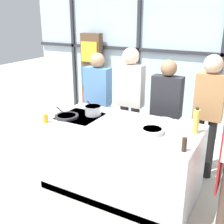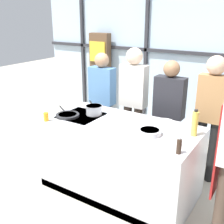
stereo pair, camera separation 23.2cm
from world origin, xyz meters
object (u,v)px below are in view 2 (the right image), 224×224
Objects in this scene: spectator_center_right at (169,110)px; spectator_far_right at (211,110)px; spectator_far_left at (102,96)px; saucepan at (94,110)px; oil_bottle at (195,123)px; pepper_grinder at (179,146)px; mixing_bowl at (150,132)px; spectator_center_left at (133,97)px; frying_pan at (67,115)px; juice_glass_near at (46,117)px; white_plate at (165,122)px.

spectator_center_right is 0.94× the size of spectator_far_right.
saucepan is at bearing 117.02° from spectator_far_left.
oil_bottle is at bearing 130.02° from spectator_center_right.
saucepan is 1.92× the size of pepper_grinder.
mixing_bowl is 0.51m from pepper_grinder.
spectator_center_right is at bearing 116.11° from pepper_grinder.
spectator_far_left is at bearing 0.00° from spectator_center_left.
saucepan is 1.11× the size of oil_bottle.
saucepan is (-1.34, -0.72, -0.03)m from spectator_far_right.
oil_bottle reaches higher than frying_pan.
spectator_center_left reaches higher than spectator_far_left.
oil_bottle is (1.14, -0.67, 0.05)m from spectator_center_left.
spectator_center_left is at bearing 127.97° from mixing_bowl.
spectator_center_right reaches higher than juice_glass_near.
spectator_far_left reaches higher than mixing_bowl.
juice_glass_near is (-1.70, -0.57, -0.09)m from oil_bottle.
oil_bottle is at bearing 89.58° from spectator_far_right.
spectator_far_left is 0.81m from saucepan.
spectator_center_left is 1.64m from pepper_grinder.
saucepan is 1.29× the size of mixing_bowl.
mixing_bowl is at bearing -11.84° from saucepan.
spectator_center_left reaches higher than frying_pan.
spectator_center_left reaches higher than white_plate.
white_plate is at bearing 122.17° from pepper_grinder.
spectator_far_left is 1.01× the size of spectator_center_right.
pepper_grinder reaches higher than juice_glass_near.
oil_bottle is at bearing -24.59° from white_plate.
spectator_center_right reaches higher than white_plate.
white_plate is at bearing 145.99° from spectator_center_left.
juice_glass_near is (-1.71, -1.24, -0.04)m from spectator_far_right.
spectator_center_left is 9.90× the size of pepper_grinder.
spectator_center_right is 6.89× the size of white_plate.
spectator_far_left reaches higher than white_plate.
spectator_far_left is at bearing -0.00° from spectator_far_right.
mixing_bowl is (0.00, -0.44, 0.03)m from white_plate.
spectator_far_left is at bearing 90.23° from juice_glass_near.
spectator_far_right is 9.77× the size of pepper_grinder.
white_plate is (0.14, -0.48, 0.01)m from spectator_center_right.
mixing_bowl is (-0.43, -0.91, -0.07)m from spectator_far_right.
spectator_center_right is 0.92m from mixing_bowl.
spectator_far_left is 0.97m from frying_pan.
frying_pan is at bearing 64.66° from spectator_center_left.
spectator_far_right is 5.65× the size of oil_bottle.
spectator_far_left is 0.94× the size of spectator_center_left.
spectator_center_left is 1.32m from oil_bottle.
mixing_bowl is at bearing 148.92° from pepper_grinder.
mixing_bowl reaches higher than frying_pan.
oil_bottle reaches higher than saucepan.
pepper_grinder is 1.60× the size of juice_glass_near.
frying_pan is 0.30m from juice_glass_near.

